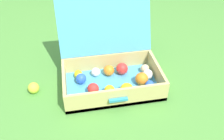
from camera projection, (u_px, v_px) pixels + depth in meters
The scene contains 3 objects.
ground_plane at pixel (111, 93), 1.57m from camera, with size 16.00×16.00×0.00m, color #4C8C38.
open_suitcase at pixel (112, 68), 1.60m from camera, with size 0.62×0.54×0.49m.
stray_ball_on_grass at pixel (34, 88), 1.55m from camera, with size 0.07×0.07×0.07m, color #CCDB38.
Camera 1 is at (-0.20, -1.13, 1.08)m, focal length 39.40 mm.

